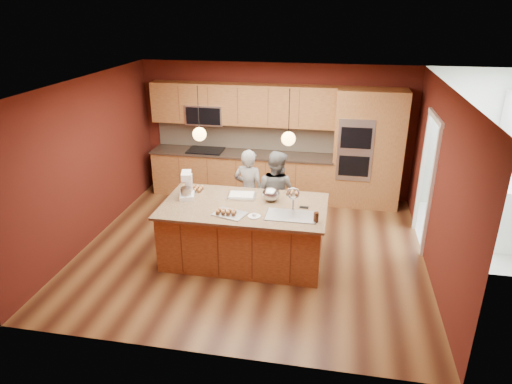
% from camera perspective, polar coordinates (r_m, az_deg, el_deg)
% --- Properties ---
extents(floor, '(5.50, 5.50, 0.00)m').
position_cam_1_polar(floor, '(7.61, -0.46, -7.08)').
color(floor, '#442314').
rests_on(floor, ground).
extents(ceiling, '(5.50, 5.50, 0.00)m').
position_cam_1_polar(ceiling, '(6.70, -0.53, 13.40)').
color(ceiling, white).
rests_on(ceiling, ground).
extents(wall_back, '(5.50, 0.00, 5.50)m').
position_cam_1_polar(wall_back, '(9.40, 2.44, 7.68)').
color(wall_back, '#4D1811').
rests_on(wall_back, ground).
extents(wall_front, '(5.50, 0.00, 5.50)m').
position_cam_1_polar(wall_front, '(4.84, -6.19, -7.63)').
color(wall_front, '#4D1811').
rests_on(wall_front, ground).
extents(wall_left, '(0.00, 5.00, 5.00)m').
position_cam_1_polar(wall_left, '(8.01, -20.24, 3.58)').
color(wall_left, '#4D1811').
rests_on(wall_left, ground).
extents(wall_right, '(0.00, 5.00, 5.00)m').
position_cam_1_polar(wall_right, '(7.08, 21.91, 0.91)').
color(wall_right, '#4D1811').
rests_on(wall_right, ground).
extents(cabinet_run, '(3.74, 0.64, 2.30)m').
position_cam_1_polar(cabinet_run, '(9.37, -1.96, 5.32)').
color(cabinet_run, brown).
rests_on(cabinet_run, floor).
extents(oven_column, '(1.30, 0.62, 2.30)m').
position_cam_1_polar(oven_column, '(9.09, 13.77, 5.21)').
color(oven_column, brown).
rests_on(oven_column, floor).
extents(doorway_trim, '(0.08, 1.11, 2.20)m').
position_cam_1_polar(doorway_trim, '(7.92, 20.47, 1.02)').
color(doorway_trim, white).
rests_on(doorway_trim, wall_right).
extents(pendant_left, '(0.20, 0.20, 0.80)m').
position_cam_1_polar(pendant_left, '(6.74, -7.09, 7.22)').
color(pendant_left, black).
rests_on(pendant_left, ceiling).
extents(pendant_right, '(0.20, 0.20, 0.80)m').
position_cam_1_polar(pendant_right, '(6.47, 4.07, 6.70)').
color(pendant_right, black).
rests_on(pendant_right, ceiling).
extents(island, '(2.51, 1.40, 1.30)m').
position_cam_1_polar(island, '(7.14, -1.37, -4.95)').
color(island, brown).
rests_on(island, floor).
extents(person_left, '(0.61, 0.47, 1.50)m').
position_cam_1_polar(person_left, '(7.89, -0.90, 0.11)').
color(person_left, black).
rests_on(person_left, floor).
extents(person_right, '(0.89, 0.80, 1.51)m').
position_cam_1_polar(person_right, '(7.82, 2.45, -0.13)').
color(person_right, slate).
rests_on(person_right, floor).
extents(stand_mixer, '(0.29, 0.35, 0.42)m').
position_cam_1_polar(stand_mixer, '(7.22, -8.63, 0.66)').
color(stand_mixer, white).
rests_on(stand_mixer, island).
extents(sheet_cake, '(0.46, 0.36, 0.05)m').
position_cam_1_polar(sheet_cake, '(7.22, -1.81, -0.45)').
color(sheet_cake, silver).
rests_on(sheet_cake, island).
extents(cooling_rack, '(0.53, 0.44, 0.02)m').
position_cam_1_polar(cooling_rack, '(6.64, -3.29, -2.75)').
color(cooling_rack, silver).
rests_on(cooling_rack, island).
extents(mixing_bowl, '(0.27, 0.27, 0.23)m').
position_cam_1_polar(mixing_bowl, '(7.06, 1.87, -0.26)').
color(mixing_bowl, '#A8ABAF').
rests_on(mixing_bowl, island).
extents(plate, '(0.19, 0.19, 0.01)m').
position_cam_1_polar(plate, '(6.57, -0.23, -3.05)').
color(plate, white).
rests_on(plate, island).
extents(tumbler, '(0.07, 0.07, 0.14)m').
position_cam_1_polar(tumbler, '(6.45, 7.52, -3.13)').
color(tumbler, '#341B0D').
rests_on(tumbler, island).
extents(phone, '(0.14, 0.08, 0.01)m').
position_cam_1_polar(phone, '(6.89, 6.01, -1.91)').
color(phone, black).
rests_on(phone, island).
extents(cupcakes_left, '(0.30, 0.22, 0.07)m').
position_cam_1_polar(cupcakes_left, '(7.53, -7.76, 0.44)').
color(cupcakes_left, '#CC8145').
rests_on(cupcakes_left, island).
extents(cupcakes_rack, '(0.31, 0.15, 0.07)m').
position_cam_1_polar(cupcakes_rack, '(6.62, -3.75, -2.47)').
color(cupcakes_rack, '#CC8145').
rests_on(cupcakes_rack, island).
extents(cupcakes_right, '(0.21, 0.21, 0.06)m').
position_cam_1_polar(cupcakes_right, '(7.36, 4.59, 0.00)').
color(cupcakes_right, '#CC8145').
rests_on(cupcakes_right, island).
extents(dryer, '(0.70, 0.72, 1.04)m').
position_cam_1_polar(dryer, '(9.09, 28.62, -1.26)').
color(dryer, white).
rests_on(dryer, floor).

